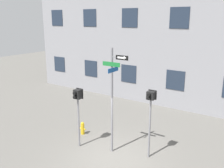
{
  "coord_description": "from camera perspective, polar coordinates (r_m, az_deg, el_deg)",
  "views": [
    {
      "loc": [
        5.24,
        -7.84,
        5.75
      ],
      "look_at": [
        -0.34,
        0.46,
        3.1
      ],
      "focal_mm": 40.0,
      "sensor_mm": 36.0,
      "label": 1
    }
  ],
  "objects": [
    {
      "name": "ground_plane",
      "position": [
        11.04,
        0.13,
        -16.53
      ],
      "size": [
        60.0,
        60.0,
        0.0
      ],
      "primitive_type": "plane",
      "color": "#595651"
    },
    {
      "name": "pedestrian_signal_left",
      "position": [
        11.16,
        -7.81,
        -4.05
      ],
      "size": [
        0.38,
        0.4,
        2.75
      ],
      "color": "slate",
      "rests_on": "ground_plane"
    },
    {
      "name": "building_facade",
      "position": [
        16.2,
        15.54,
        14.37
      ],
      "size": [
        24.0,
        0.63,
        11.53
      ],
      "color": "gray",
      "rests_on": "ground_plane"
    },
    {
      "name": "pedestrian_signal_right",
      "position": [
        10.26,
        8.77,
        -5.23
      ],
      "size": [
        0.37,
        0.4,
        2.95
      ],
      "color": "slate",
      "rests_on": "ground_plane"
    },
    {
      "name": "street_sign_pole",
      "position": [
        10.42,
        0.24,
        -2.2
      ],
      "size": [
        1.18,
        0.73,
        4.6
      ],
      "color": "slate",
      "rests_on": "ground_plane"
    },
    {
      "name": "fire_hydrant",
      "position": [
        12.98,
        -6.74,
        -10.0
      ],
      "size": [
        0.35,
        0.19,
        0.66
      ],
      "color": "gold",
      "rests_on": "ground_plane"
    }
  ]
}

